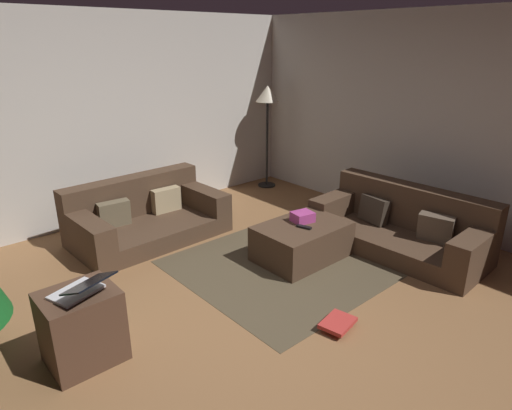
{
  "coord_description": "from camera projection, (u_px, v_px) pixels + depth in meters",
  "views": [
    {
      "loc": [
        -2.05,
        -2.36,
        2.26
      ],
      "look_at": [
        0.62,
        0.66,
        0.75
      ],
      "focal_mm": 31.26,
      "sensor_mm": 36.0,
      "label": 1
    }
  ],
  "objects": [
    {
      "name": "couch_left",
      "position": [
        145.0,
        216.0,
        5.36
      ],
      "size": [
        1.78,
        1.03,
        0.69
      ],
      "rotation": [
        0.0,
        0.0,
        3.17
      ],
      "color": "#473323",
      "rests_on": "ground_plane"
    },
    {
      "name": "area_rug",
      "position": [
        301.0,
        257.0,
        4.9
      ],
      "size": [
        2.6,
        2.0,
        0.01
      ],
      "primitive_type": "cube",
      "color": "#4C402D",
      "rests_on": "ground_plane"
    },
    {
      "name": "couch_right",
      "position": [
        402.0,
        227.0,
        5.03
      ],
      "size": [
        0.93,
        1.93,
        0.7
      ],
      "rotation": [
        0.0,
        0.0,
        1.61
      ],
      "color": "#473323",
      "rests_on": "ground_plane"
    },
    {
      "name": "tv_remote",
      "position": [
        304.0,
        227.0,
        4.68
      ],
      "size": [
        0.09,
        0.17,
        0.02
      ],
      "primitive_type": "cube",
      "rotation": [
        0.0,
        0.0,
        0.29
      ],
      "color": "black",
      "rests_on": "ottoman"
    },
    {
      "name": "gift_box",
      "position": [
        303.0,
        217.0,
        4.83
      ],
      "size": [
        0.25,
        0.22,
        0.11
      ],
      "primitive_type": "cube",
      "rotation": [
        0.0,
        0.0,
        -0.2
      ],
      "color": "#B23F8C",
      "rests_on": "ottoman"
    },
    {
      "name": "ottoman",
      "position": [
        302.0,
        241.0,
        4.84
      ],
      "size": [
        0.98,
        0.67,
        0.39
      ],
      "primitive_type": "cube",
      "color": "#473323",
      "rests_on": "ground_plane"
    },
    {
      "name": "ground_plane",
      "position": [
        253.0,
        327.0,
        3.72
      ],
      "size": [
        6.4,
        6.4,
        0.0
      ],
      "primitive_type": "plane",
      "color": "brown"
    },
    {
      "name": "corner_lamp",
      "position": [
        267.0,
        101.0,
        6.82
      ],
      "size": [
        0.36,
        0.36,
        1.6
      ],
      "color": "black",
      "rests_on": "ground_plane"
    },
    {
      "name": "book_stack",
      "position": [
        338.0,
        324.0,
        3.69
      ],
      "size": [
        0.33,
        0.27,
        0.07
      ],
      "color": "#B7332D",
      "rests_on": "ground_plane"
    },
    {
      "name": "corner_partition",
      "position": [
        455.0,
        126.0,
        5.21
      ],
      "size": [
        0.12,
        6.4,
        2.6
      ],
      "primitive_type": "cube",
      "color": "beige",
      "rests_on": "ground_plane"
    },
    {
      "name": "laptop",
      "position": [
        81.0,
        289.0,
        3.1
      ],
      "size": [
        0.44,
        0.46,
        0.17
      ],
      "color": "silver",
      "rests_on": "side_table"
    },
    {
      "name": "side_table",
      "position": [
        82.0,
        327.0,
        3.25
      ],
      "size": [
        0.52,
        0.44,
        0.57
      ],
      "primitive_type": "cube",
      "color": "#4C3323",
      "rests_on": "ground_plane"
    },
    {
      "name": "rear_partition",
      "position": [
        85.0,
        122.0,
        5.47
      ],
      "size": [
        6.4,
        0.12,
        2.6
      ],
      "primitive_type": "cube",
      "color": "beige",
      "rests_on": "ground_plane"
    }
  ]
}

